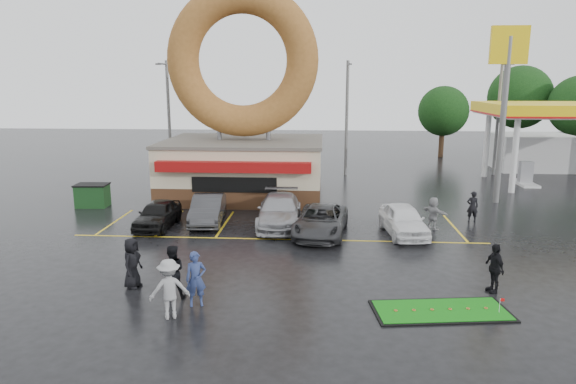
# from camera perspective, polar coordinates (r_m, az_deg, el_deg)

# --- Properties ---
(ground) EXTENTS (120.00, 120.00, 0.00)m
(ground) POSITION_cam_1_polar(r_m,az_deg,el_deg) (21.48, -2.02, -7.97)
(ground) COLOR black
(ground) RESTS_ON ground
(donut_shop) EXTENTS (10.20, 8.70, 13.50)m
(donut_shop) POSITION_cam_1_polar(r_m,az_deg,el_deg) (33.54, -4.96, 7.12)
(donut_shop) COLOR #472B19
(donut_shop) RESTS_ON ground
(gas_station) EXTENTS (12.30, 13.65, 5.90)m
(gas_station) POSITION_cam_1_polar(r_m,az_deg,el_deg) (44.89, 27.48, 6.09)
(gas_station) COLOR silver
(gas_station) RESTS_ON ground
(shell_sign) EXTENTS (2.20, 0.36, 10.60)m
(shell_sign) POSITION_cam_1_polar(r_m,az_deg,el_deg) (33.86, 23.08, 11.20)
(shell_sign) COLOR slate
(shell_sign) RESTS_ON ground
(streetlight_left) EXTENTS (0.40, 2.21, 9.00)m
(streetlight_left) POSITION_cam_1_polar(r_m,az_deg,el_deg) (41.84, -13.13, 8.28)
(streetlight_left) COLOR slate
(streetlight_left) RESTS_ON ground
(streetlight_mid) EXTENTS (0.40, 2.21, 9.00)m
(streetlight_mid) POSITION_cam_1_polar(r_m,az_deg,el_deg) (41.10, 6.54, 8.45)
(streetlight_mid) COLOR slate
(streetlight_mid) RESTS_ON ground
(streetlight_right) EXTENTS (0.40, 2.21, 9.00)m
(streetlight_right) POSITION_cam_1_polar(r_m,az_deg,el_deg) (44.29, 22.34, 7.89)
(streetlight_right) COLOR slate
(streetlight_right) RESTS_ON ground
(tree_far_c) EXTENTS (6.30, 6.30, 9.00)m
(tree_far_c) POSITION_cam_1_polar(r_m,az_deg,el_deg) (57.63, 24.39, 9.56)
(tree_far_c) COLOR #332114
(tree_far_c) RESTS_ON ground
(tree_far_d) EXTENTS (4.90, 4.90, 7.00)m
(tree_far_d) POSITION_cam_1_polar(r_m,az_deg,el_deg) (53.48, 16.87, 8.59)
(tree_far_d) COLOR #332114
(tree_far_d) RESTS_ON ground
(car_black) EXTENTS (1.75, 4.13, 1.39)m
(car_black) POSITION_cam_1_polar(r_m,az_deg,el_deg) (27.34, -14.27, -2.40)
(car_black) COLOR black
(car_black) RESTS_ON ground
(car_dgrey) EXTENTS (1.98, 4.62, 1.48)m
(car_dgrey) POSITION_cam_1_polar(r_m,az_deg,el_deg) (27.62, -8.91, -1.92)
(car_dgrey) COLOR #2F2F32
(car_dgrey) RESTS_ON ground
(car_silver) EXTENTS (2.40, 5.51, 1.58)m
(car_silver) POSITION_cam_1_polar(r_m,az_deg,el_deg) (26.80, -0.96, -2.10)
(car_silver) COLOR #98989D
(car_silver) RESTS_ON ground
(car_grey) EXTENTS (2.95, 5.34, 1.42)m
(car_grey) POSITION_cam_1_polar(r_m,az_deg,el_deg) (25.24, 3.67, -3.21)
(car_grey) COLOR #333336
(car_grey) RESTS_ON ground
(car_white) EXTENTS (2.28, 4.56, 1.49)m
(car_white) POSITION_cam_1_polar(r_m,az_deg,el_deg) (25.84, 12.70, -3.04)
(car_white) COLOR white
(car_white) RESTS_ON ground
(person_blue) EXTENTS (0.79, 0.64, 1.88)m
(person_blue) POSITION_cam_1_polar(r_m,az_deg,el_deg) (17.64, -10.19, -9.49)
(person_blue) COLOR navy
(person_blue) RESTS_ON ground
(person_blackjkt) EXTENTS (1.07, 0.92, 1.91)m
(person_blackjkt) POSITION_cam_1_polar(r_m,az_deg,el_deg) (18.39, -12.77, -8.64)
(person_blackjkt) COLOR black
(person_blackjkt) RESTS_ON ground
(person_hoodie) EXTENTS (1.44, 1.11, 1.96)m
(person_hoodie) POSITION_cam_1_polar(r_m,az_deg,el_deg) (16.92, -13.04, -10.45)
(person_hoodie) COLOR gray
(person_hoodie) RESTS_ON ground
(person_bystander) EXTENTS (0.76, 1.01, 1.87)m
(person_bystander) POSITION_cam_1_polar(r_m,az_deg,el_deg) (19.67, -16.94, -7.55)
(person_bystander) COLOR black
(person_bystander) RESTS_ON ground
(person_cameraman) EXTENTS (0.68, 1.13, 1.79)m
(person_cameraman) POSITION_cam_1_polar(r_m,az_deg,el_deg) (19.88, 21.95, -7.82)
(person_cameraman) COLOR black
(person_cameraman) RESTS_ON ground
(person_walker_near) EXTENTS (1.29, 1.55, 1.67)m
(person_walker_near) POSITION_cam_1_polar(r_m,az_deg,el_deg) (27.18, 15.84, -2.27)
(person_walker_near) COLOR #969698
(person_walker_near) RESTS_ON ground
(person_walker_far) EXTENTS (0.63, 0.42, 1.68)m
(person_walker_far) POSITION_cam_1_polar(r_m,az_deg,el_deg) (29.18, 19.82, -1.54)
(person_walker_far) COLOR black
(person_walker_far) RESTS_ON ground
(dumpster) EXTENTS (1.87, 1.31, 1.30)m
(dumpster) POSITION_cam_1_polar(r_m,az_deg,el_deg) (33.05, -20.90, -0.42)
(dumpster) COLOR #19411B
(dumpster) RESTS_ON ground
(putting_green) EXTENTS (4.64, 2.47, 0.55)m
(putting_green) POSITION_cam_1_polar(r_m,az_deg,el_deg) (17.99, 16.63, -12.52)
(putting_green) COLOR black
(putting_green) RESTS_ON ground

